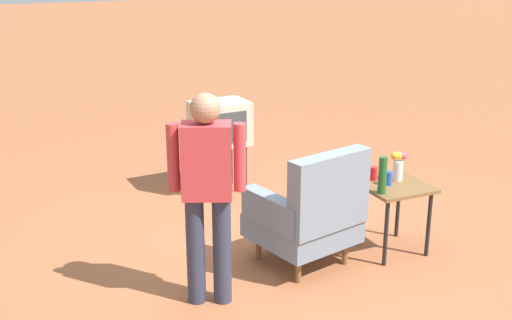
{
  "coord_description": "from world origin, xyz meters",
  "views": [
    {
      "loc": [
        2.46,
        4.55,
        2.6
      ],
      "look_at": [
        0.03,
        -0.89,
        0.65
      ],
      "focal_mm": 45.45,
      "sensor_mm": 36.0,
      "label": 1
    }
  ],
  "objects_px": {
    "soda_can_blue": "(388,178)",
    "person_standing": "(207,187)",
    "bottle_wine_green": "(382,175)",
    "armchair": "(310,212)",
    "soda_can_red": "(374,174)",
    "tv_on_stand": "(220,124)",
    "flower_vase": "(398,164)",
    "side_table": "(394,194)"
  },
  "relations": [
    {
      "from": "soda_can_red",
      "to": "flower_vase",
      "type": "height_order",
      "value": "flower_vase"
    },
    {
      "from": "armchair",
      "to": "soda_can_red",
      "type": "bearing_deg",
      "value": -168.83
    },
    {
      "from": "armchair",
      "to": "person_standing",
      "type": "xyz_separation_m",
      "value": [
        0.98,
        0.2,
        0.44
      ]
    },
    {
      "from": "tv_on_stand",
      "to": "soda_can_red",
      "type": "height_order",
      "value": "tv_on_stand"
    },
    {
      "from": "side_table",
      "to": "tv_on_stand",
      "type": "xyz_separation_m",
      "value": [
        0.86,
        -2.01,
        0.24
      ]
    },
    {
      "from": "tv_on_stand",
      "to": "soda_can_blue",
      "type": "xyz_separation_m",
      "value": [
        -0.8,
        2.0,
        -0.09
      ]
    },
    {
      "from": "armchair",
      "to": "bottle_wine_green",
      "type": "distance_m",
      "value": 0.68
    },
    {
      "from": "soda_can_blue",
      "to": "soda_can_red",
      "type": "xyz_separation_m",
      "value": [
        0.05,
        -0.16,
        0.0
      ]
    },
    {
      "from": "tv_on_stand",
      "to": "soda_can_blue",
      "type": "distance_m",
      "value": 2.15
    },
    {
      "from": "person_standing",
      "to": "flower_vase",
      "type": "distance_m",
      "value": 1.91
    },
    {
      "from": "tv_on_stand",
      "to": "soda_can_red",
      "type": "xyz_separation_m",
      "value": [
        -0.76,
        1.84,
        -0.09
      ]
    },
    {
      "from": "armchair",
      "to": "person_standing",
      "type": "distance_m",
      "value": 1.09
    },
    {
      "from": "person_standing",
      "to": "soda_can_red",
      "type": "height_order",
      "value": "person_standing"
    },
    {
      "from": "armchair",
      "to": "soda_can_red",
      "type": "distance_m",
      "value": 0.75
    },
    {
      "from": "person_standing",
      "to": "armchair",
      "type": "bearing_deg",
      "value": -168.4
    },
    {
      "from": "armchair",
      "to": "flower_vase",
      "type": "bearing_deg",
      "value": -176.89
    },
    {
      "from": "person_standing",
      "to": "soda_can_blue",
      "type": "height_order",
      "value": "person_standing"
    },
    {
      "from": "side_table",
      "to": "soda_can_blue",
      "type": "xyz_separation_m",
      "value": [
        0.06,
        -0.02,
        0.15
      ]
    },
    {
      "from": "soda_can_blue",
      "to": "tv_on_stand",
      "type": "bearing_deg",
      "value": -68.09
    },
    {
      "from": "armchair",
      "to": "flower_vase",
      "type": "xyz_separation_m",
      "value": [
        -0.9,
        -0.05,
        0.28
      ]
    },
    {
      "from": "soda_can_blue",
      "to": "soda_can_red",
      "type": "distance_m",
      "value": 0.16
    },
    {
      "from": "side_table",
      "to": "tv_on_stand",
      "type": "bearing_deg",
      "value": -66.75
    },
    {
      "from": "armchair",
      "to": "flower_vase",
      "type": "height_order",
      "value": "armchair"
    },
    {
      "from": "soda_can_red",
      "to": "person_standing",
      "type": "bearing_deg",
      "value": 11.42
    },
    {
      "from": "tv_on_stand",
      "to": "person_standing",
      "type": "xyz_separation_m",
      "value": [
        0.93,
        2.18,
        0.16
      ]
    },
    {
      "from": "side_table",
      "to": "bottle_wine_green",
      "type": "height_order",
      "value": "bottle_wine_green"
    },
    {
      "from": "armchair",
      "to": "bottle_wine_green",
      "type": "xyz_separation_m",
      "value": [
        -0.59,
        0.16,
        0.29
      ]
    },
    {
      "from": "flower_vase",
      "to": "person_standing",
      "type": "bearing_deg",
      "value": 7.57
    },
    {
      "from": "side_table",
      "to": "flower_vase",
      "type": "height_order",
      "value": "flower_vase"
    },
    {
      "from": "armchair",
      "to": "person_standing",
      "type": "relative_size",
      "value": 0.65
    },
    {
      "from": "armchair",
      "to": "tv_on_stand",
      "type": "relative_size",
      "value": 1.03
    },
    {
      "from": "side_table",
      "to": "tv_on_stand",
      "type": "distance_m",
      "value": 2.2
    },
    {
      "from": "side_table",
      "to": "bottle_wine_green",
      "type": "relative_size",
      "value": 1.97
    },
    {
      "from": "bottle_wine_green",
      "to": "soda_can_red",
      "type": "xyz_separation_m",
      "value": [
        -0.12,
        -0.3,
        -0.1
      ]
    },
    {
      "from": "tv_on_stand",
      "to": "flower_vase",
      "type": "height_order",
      "value": "tv_on_stand"
    },
    {
      "from": "flower_vase",
      "to": "soda_can_red",
      "type": "bearing_deg",
      "value": -25.48
    },
    {
      "from": "person_standing",
      "to": "bottle_wine_green",
      "type": "distance_m",
      "value": 1.58
    },
    {
      "from": "bottle_wine_green",
      "to": "flower_vase",
      "type": "xyz_separation_m",
      "value": [
        -0.31,
        -0.21,
        -0.01
      ]
    },
    {
      "from": "soda_can_blue",
      "to": "person_standing",
      "type": "bearing_deg",
      "value": 6.06
    },
    {
      "from": "soda_can_red",
      "to": "flower_vase",
      "type": "relative_size",
      "value": 0.46
    },
    {
      "from": "armchair",
      "to": "bottle_wine_green",
      "type": "bearing_deg",
      "value": 164.55
    },
    {
      "from": "side_table",
      "to": "bottle_wine_green",
      "type": "xyz_separation_m",
      "value": [
        0.23,
        0.13,
        0.25
      ]
    }
  ]
}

